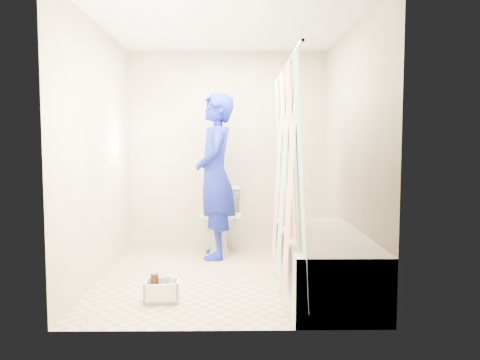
{
  "coord_description": "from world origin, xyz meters",
  "views": [
    {
      "loc": [
        0.08,
        -4.43,
        1.29
      ],
      "look_at": [
        0.13,
        0.3,
        0.91
      ],
      "focal_mm": 35.0,
      "sensor_mm": 36.0,
      "label": 1
    }
  ],
  "objects_px": {
    "bathtub": "(323,260)",
    "toilet": "(222,219)",
    "plumber": "(215,176)",
    "cleaning_caddy": "(163,291)"
  },
  "relations": [
    {
      "from": "toilet",
      "to": "plumber",
      "type": "xyz_separation_m",
      "value": [
        -0.06,
        -0.28,
        0.54
      ]
    },
    {
      "from": "bathtub",
      "to": "toilet",
      "type": "height_order",
      "value": "toilet"
    },
    {
      "from": "toilet",
      "to": "plumber",
      "type": "relative_size",
      "value": 0.42
    },
    {
      "from": "bathtub",
      "to": "plumber",
      "type": "bearing_deg",
      "value": 129.06
    },
    {
      "from": "bathtub",
      "to": "toilet",
      "type": "distance_m",
      "value": 1.76
    },
    {
      "from": "bathtub",
      "to": "toilet",
      "type": "bearing_deg",
      "value": 121.78
    },
    {
      "from": "toilet",
      "to": "cleaning_caddy",
      "type": "xyz_separation_m",
      "value": [
        -0.43,
        -1.75,
        -0.31
      ]
    },
    {
      "from": "bathtub",
      "to": "plumber",
      "type": "distance_m",
      "value": 1.69
    },
    {
      "from": "bathtub",
      "to": "toilet",
      "type": "relative_size",
      "value": 2.28
    },
    {
      "from": "toilet",
      "to": "bathtub",
      "type": "bearing_deg",
      "value": -54.44
    }
  ]
}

